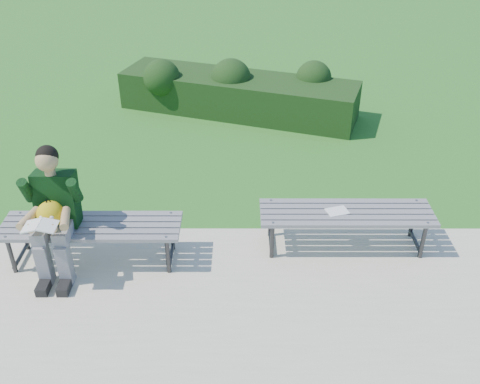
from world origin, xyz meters
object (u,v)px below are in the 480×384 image
at_px(bench_left, 91,229).
at_px(hedge, 237,91).
at_px(paper_sheet, 337,211).
at_px(bench_right, 346,216).
at_px(seated_boy, 53,210).

bearing_deg(bench_left, hedge, 69.85).
distance_m(bench_left, paper_sheet, 2.52).
height_order(bench_left, bench_right, same).
bearing_deg(hedge, seated_boy, -113.40).
height_order(bench_left, paper_sheet, bench_left).
bearing_deg(seated_boy, bench_right, 6.60).
bearing_deg(hedge, paper_sheet, -73.88).
relative_size(hedge, bench_right, 2.20).
height_order(bench_left, seated_boy, seated_boy).
bearing_deg(bench_right, hedge, 107.54).
relative_size(hedge, seated_boy, 3.02).
bearing_deg(bench_left, paper_sheet, 5.45).
bearing_deg(hedge, bench_right, -72.46).
distance_m(bench_right, paper_sheet, 0.12).
height_order(bench_right, seated_boy, seated_boy).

